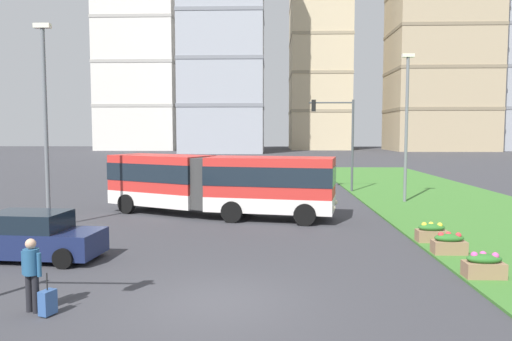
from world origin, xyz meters
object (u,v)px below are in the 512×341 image
(apartment_tower_west, at_px, (141,47))
(apartment_tower_eastcentre, at_px, (441,53))
(car_navy_sedan, at_px, (33,237))
(apartment_tower_westcentre, at_px, (222,19))
(car_maroon_sedan, at_px, (176,177))
(flower_planter_0, at_px, (484,265))
(apartment_tower_east, at_px, (455,33))
(flower_planter_2, at_px, (431,233))
(flower_planter_1, at_px, (449,244))
(traffic_light_far_right, at_px, (339,130))
(articulated_bus, at_px, (217,183))
(streetlight_median, at_px, (407,122))
(streetlight_left, at_px, (45,117))
(rolling_suitcase, at_px, (48,302))
(pedestrian_crossing, at_px, (32,270))
(apartment_tower_centre, at_px, (319,42))

(apartment_tower_west, distance_m, apartment_tower_eastcentre, 69.82)
(car_navy_sedan, relative_size, apartment_tower_westcentre, 0.08)
(car_maroon_sedan, height_order, flower_planter_0, car_maroon_sedan)
(apartment_tower_east, bearing_deg, apartment_tower_west, -179.56)
(apartment_tower_eastcentre, bearing_deg, flower_planter_2, -108.99)
(flower_planter_1, relative_size, traffic_light_far_right, 0.17)
(articulated_bus, bearing_deg, streetlight_median, 24.31)
(traffic_light_far_right, height_order, apartment_tower_west, apartment_tower_west)
(apartment_tower_west, bearing_deg, streetlight_left, -77.28)
(rolling_suitcase, bearing_deg, apartment_tower_westcentre, 93.15)
(rolling_suitcase, height_order, streetlight_median, streetlight_median)
(traffic_light_far_right, height_order, apartment_tower_east, apartment_tower_east)
(streetlight_median, relative_size, apartment_tower_westcentre, 0.16)
(rolling_suitcase, height_order, apartment_tower_east, apartment_tower_east)
(streetlight_median, bearing_deg, flower_planter_0, -97.20)
(pedestrian_crossing, xyz_separation_m, apartment_tower_centre, (17.23, 109.91, 25.42))
(apartment_tower_centre, distance_m, apartment_tower_eastcentre, 28.39)
(pedestrian_crossing, relative_size, streetlight_median, 0.20)
(car_navy_sedan, xyz_separation_m, streetlight_left, (-1.96, 5.31, 4.10))
(apartment_tower_west, distance_m, apartment_tower_westcentre, 27.47)
(car_navy_sedan, xyz_separation_m, apartment_tower_west, (-23.46, 100.58, 23.89))
(apartment_tower_eastcentre, bearing_deg, apartment_tower_west, 176.72)
(flower_planter_2, relative_size, apartment_tower_west, 0.02)
(pedestrian_crossing, distance_m, traffic_light_far_right, 25.22)
(flower_planter_2, relative_size, apartment_tower_eastcentre, 0.02)
(car_navy_sedan, bearing_deg, apartment_tower_eastcentre, 64.43)
(streetlight_left, distance_m, apartment_tower_east, 111.81)
(apartment_tower_eastcentre, bearing_deg, apartment_tower_east, 43.56)
(articulated_bus, bearing_deg, apartment_tower_east, 63.68)
(pedestrian_crossing, bearing_deg, flower_planter_2, 32.09)
(car_maroon_sedan, xyz_separation_m, apartment_tower_east, (50.51, 79.87, 26.74))
(flower_planter_0, distance_m, apartment_tower_west, 111.62)
(car_maroon_sedan, bearing_deg, apartment_tower_west, 106.81)
(articulated_bus, bearing_deg, rolling_suitcase, -100.29)
(car_navy_sedan, bearing_deg, flower_planter_1, 3.69)
(rolling_suitcase, bearing_deg, articulated_bus, 79.71)
(apartment_tower_eastcentre, xyz_separation_m, apartment_tower_east, (4.80, 4.57, 5.35))
(car_maroon_sedan, distance_m, apartment_tower_east, 98.21)
(car_navy_sedan, relative_size, streetlight_median, 0.52)
(rolling_suitcase, height_order, traffic_light_far_right, traffic_light_far_right)
(pedestrian_crossing, height_order, flower_planter_0, pedestrian_crossing)
(apartment_tower_west, height_order, apartment_tower_westcentre, apartment_tower_westcentre)
(articulated_bus, bearing_deg, apartment_tower_westcentre, 95.53)
(flower_planter_2, xyz_separation_m, apartment_tower_centre, (5.65, 102.65, 26.00))
(car_maroon_sedan, bearing_deg, apartment_tower_centre, 77.24)
(flower_planter_1, distance_m, apartment_tower_centre, 107.77)
(car_maroon_sedan, xyz_separation_m, apartment_tower_west, (-23.96, 79.30, 23.89))
(flower_planter_2, bearing_deg, apartment_tower_eastcentre, 71.01)
(pedestrian_crossing, relative_size, apartment_tower_westcentre, 0.03)
(articulated_bus, height_order, apartment_tower_east, apartment_tower_east)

